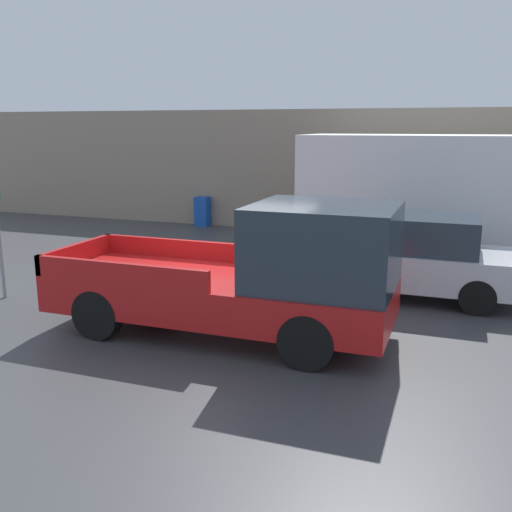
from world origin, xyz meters
name	(u,v)px	position (x,y,z in m)	size (l,w,h in m)	color
ground_plane	(233,317)	(0.00, 0.00, 0.00)	(60.00, 60.00, 0.00)	#3D3D3F
building_wall	(339,172)	(0.00, 8.68, 1.90)	(28.00, 0.15, 3.80)	gray
pickup_truck	(255,276)	(0.70, -0.78, 1.01)	(5.50, 2.02, 2.18)	red
car	(405,255)	(2.66, 2.45, 0.81)	(4.55, 1.85, 1.62)	silver
delivery_truck	(434,193)	(2.97, 6.05, 1.66)	(7.12, 2.55, 3.08)	white
newspaper_box	(202,211)	(-4.52, 8.36, 0.49)	(0.45, 0.40, 0.98)	#194CB2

